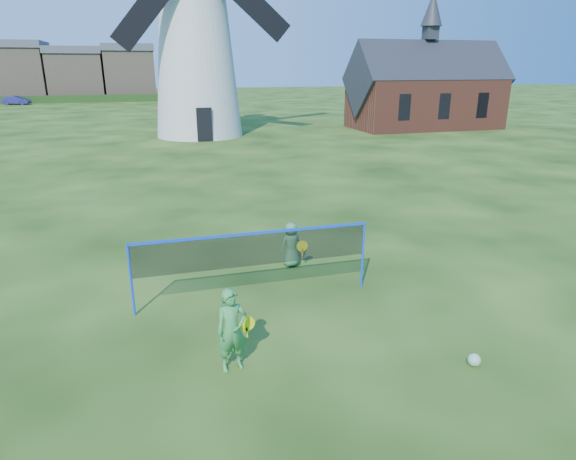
% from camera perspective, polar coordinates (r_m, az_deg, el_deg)
% --- Properties ---
extents(ground, '(220.00, 220.00, 0.00)m').
position_cam_1_polar(ground, '(10.46, -0.30, -8.76)').
color(ground, black).
rests_on(ground, ground).
extents(windmill, '(12.24, 6.07, 17.83)m').
position_cam_1_polar(windmill, '(36.32, -10.80, 20.80)').
color(windmill, silver).
rests_on(windmill, ground).
extents(chapel, '(12.09, 5.86, 10.22)m').
position_cam_1_polar(chapel, '(42.12, 15.78, 15.33)').
color(chapel, brown).
rests_on(chapel, ground).
extents(badminton_net, '(5.05, 0.05, 1.55)m').
position_cam_1_polar(badminton_net, '(10.25, -4.02, -2.41)').
color(badminton_net, blue).
rests_on(badminton_net, ground).
extents(player_girl, '(0.71, 0.43, 1.44)m').
position_cam_1_polar(player_girl, '(8.17, -6.58, -11.56)').
color(player_girl, '#3A9145').
rests_on(player_girl, ground).
extents(player_boy, '(0.67, 0.47, 1.14)m').
position_cam_1_polar(player_boy, '(12.20, 0.39, -1.71)').
color(player_boy, '#41874A').
rests_on(player_boy, ground).
extents(play_ball, '(0.22, 0.22, 0.22)m').
position_cam_1_polar(play_ball, '(9.06, 20.94, -14.00)').
color(play_ball, green).
rests_on(play_ball, ground).
extents(car_right, '(3.55, 1.92, 1.11)m').
position_cam_1_polar(car_right, '(74.97, -29.20, 13.10)').
color(car_right, navy).
rests_on(car_right, ground).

